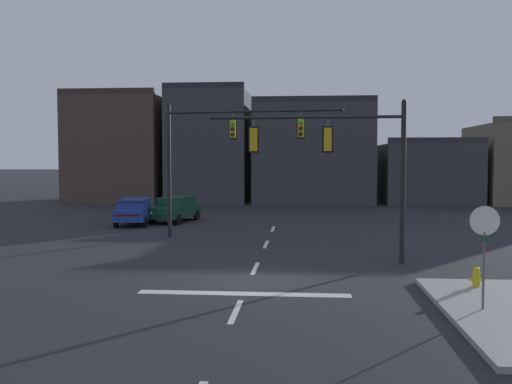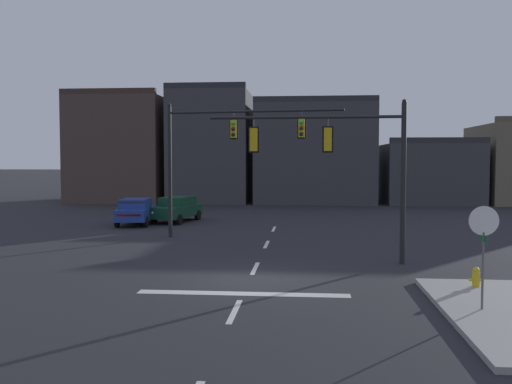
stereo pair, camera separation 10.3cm
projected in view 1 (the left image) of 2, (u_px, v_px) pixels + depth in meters
ground_plane at (250, 280)px, 19.13m from camera, size 400.00×400.00×0.00m
stop_bar_paint at (244, 294)px, 17.14m from camera, size 6.40×0.50×0.01m
lane_centreline at (255, 268)px, 21.12m from camera, size 0.16×26.40×0.01m
signal_mast_near_side at (343, 154)px, 22.10m from camera, size 7.58×0.43×6.31m
signal_mast_far_side at (218, 144)px, 28.80m from camera, size 8.93×1.38×6.90m
stop_sign at (484, 232)px, 14.73m from camera, size 0.76×0.64×2.83m
car_lot_nearside at (135, 211)px, 35.27m from camera, size 2.25×4.58×1.61m
car_lot_middle at (176, 208)px, 36.89m from camera, size 2.71×4.69×1.61m
fire_hydrant at (476, 280)px, 17.47m from camera, size 0.40×0.30×0.75m
building_row at (319, 157)px, 54.04m from camera, size 49.93×10.36×10.76m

